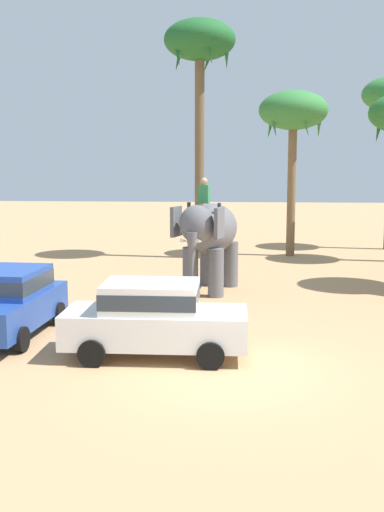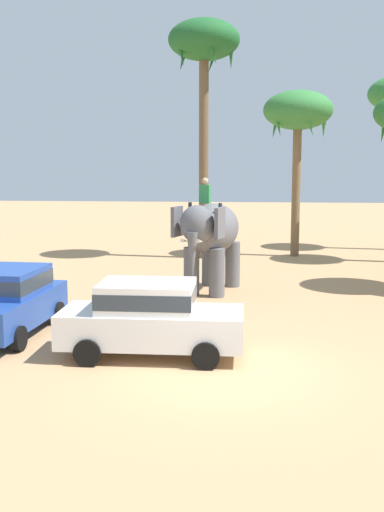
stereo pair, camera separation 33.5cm
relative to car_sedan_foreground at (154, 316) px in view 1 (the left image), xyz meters
The scene contains 6 objects.
ground_plane 2.18m from the car_sedan_foreground, 32.89° to the right, with size 120.00×120.00×0.00m, color tan.
car_sedan_foreground is the anchor object (origin of this frame).
car_parked_far_side 4.12m from the car_sedan_foreground, 160.16° to the left, with size 2.03×4.18×1.70m.
elephant_with_mahout 7.36m from the car_sedan_foreground, 83.12° to the left, with size 2.39×4.02×3.88m.
palm_tree_near_hut 17.49m from the car_sedan_foreground, 74.98° to the left, with size 3.20×3.20×7.70m.
palm_tree_leaning_seaward 17.19m from the car_sedan_foreground, 89.94° to the left, with size 3.20×3.20×10.70m.
Camera 1 is at (0.27, -12.29, 4.28)m, focal length 43.22 mm.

